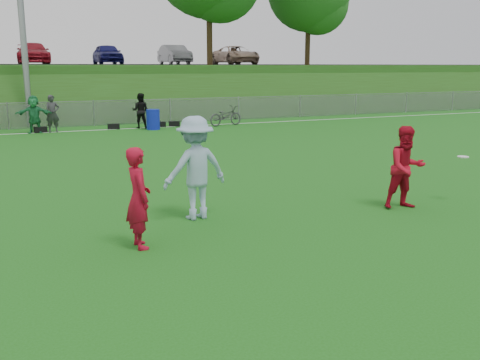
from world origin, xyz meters
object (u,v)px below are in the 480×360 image
player_red_left (138,198)px  frisbee (463,157)px  recycling_bin (153,119)px  player_red_center (406,168)px  player_blue (195,168)px  bicycle (226,116)px

player_red_left → frisbee: player_red_left is taller
recycling_bin → player_red_center: bearing=-86.0°
player_red_left → player_blue: (1.43, 1.27, 0.17)m
player_blue → recycling_bin: size_ratio=2.12×
player_red_left → player_blue: 1.92m
player_red_left → player_red_center: (5.74, 0.21, 0.03)m
recycling_bin → player_red_left: bearing=-105.5°
player_red_left → bicycle: player_red_left is taller
player_blue → recycling_bin: 15.60m
player_red_left → recycling_bin: bearing=-18.4°
recycling_bin → bicycle: size_ratio=0.50×
player_red_center → frisbee: bearing=7.2°
player_red_center → bicycle: player_red_center is taller
player_red_left → bicycle: (8.40, 16.69, -0.35)m
player_blue → frisbee: size_ratio=8.33×
player_red_center → recycling_bin: player_red_center is taller
frisbee → recycling_bin: bearing=99.3°
player_red_center → frisbee: 1.54m
player_red_center → recycling_bin: size_ratio=1.83×
player_red_left → player_blue: bearing=-51.3°
player_red_center → recycling_bin: (-1.14, 16.32, -0.40)m
recycling_bin → bicycle: (3.80, 0.15, 0.02)m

